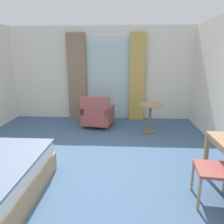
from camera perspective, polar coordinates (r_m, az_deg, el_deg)
name	(u,v)px	position (r m, az deg, el deg)	size (l,w,h in m)	color
ground	(81,175)	(3.73, -8.16, -16.31)	(5.95, 7.16, 0.10)	#426084
wall_back	(101,74)	(6.51, -2.86, 10.14)	(5.55, 0.12, 2.69)	white
balcony_glass_door	(107,79)	(6.42, -1.30, 8.65)	(1.32, 0.02, 2.37)	silver
curtain_panel_left	(77,77)	(6.45, -9.27, 9.04)	(0.54, 0.10, 2.50)	#897056
curtain_panel_right	(137,78)	(6.31, 6.70, 9.01)	(0.44, 0.10, 2.50)	tan
desk_chair	(223,165)	(3.11, 27.49, -12.31)	(0.52, 0.50, 0.96)	#9E4C47
armchair_by_window	(98,115)	(5.73, -3.85, -0.75)	(0.84, 0.86, 0.87)	#9E4C47
round_cafe_table	(150,112)	(5.34, 10.09, -0.05)	(0.56, 0.56, 0.73)	tan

